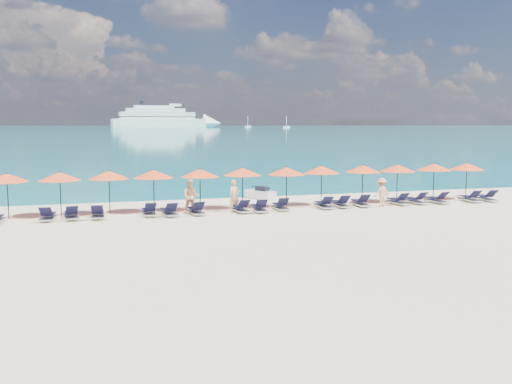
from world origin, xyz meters
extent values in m
plane|color=beige|center=(0.00, 0.00, 0.00)|extent=(1400.00, 1400.00, 0.00)
cube|color=#1FA9B2|center=(0.00, 660.00, 0.01)|extent=(1600.00, 1300.00, 0.01)
cube|color=white|center=(63.95, 581.31, 4.42)|extent=(98.34, 26.17, 8.83)
cone|color=white|center=(122.02, 586.45, 4.42)|extent=(21.07, 21.07, 19.43)
cube|color=white|center=(62.19, 581.15, 12.37)|extent=(78.75, 21.81, 7.07)
cube|color=white|center=(60.43, 581.00, 17.66)|extent=(61.17, 18.51, 4.42)
cube|color=white|center=(58.67, 580.84, 21.20)|extent=(41.58, 14.16, 3.09)
cube|color=black|center=(62.19, 581.15, 11.04)|extent=(79.73, 22.08, 0.79)
cube|color=black|center=(62.19, 581.15, 14.13)|extent=(77.76, 21.55, 0.79)
cylinder|color=black|center=(46.53, 579.77, 24.73)|extent=(3.89, 3.89, 4.86)
cube|color=white|center=(170.62, 482.66, 0.85)|extent=(6.36, 2.12, 1.70)
cylinder|color=white|center=(170.62, 482.66, 6.36)|extent=(0.38, 0.38, 10.61)
cube|color=white|center=(153.26, 555.34, 0.84)|extent=(6.31, 2.10, 1.68)
cylinder|color=white|center=(153.26, 555.34, 6.31)|extent=(0.38, 0.38, 10.51)
cube|color=white|center=(2.11, 9.24, 0.26)|extent=(1.66, 2.19, 0.47)
cube|color=black|center=(2.19, 9.09, 0.60)|extent=(0.78, 0.96, 0.30)
cylinder|color=black|center=(1.86, 9.70, 0.73)|extent=(0.44, 0.27, 0.05)
imported|color=tan|center=(-0.79, 4.32, 0.86)|extent=(0.73, 0.61, 1.71)
imported|color=tan|center=(-3.07, 4.34, 0.90)|extent=(0.97, 0.70, 1.81)
imported|color=tan|center=(7.61, 4.02, 0.81)|extent=(1.13, 0.71, 1.62)
cylinder|color=black|center=(-11.85, 5.42, 1.10)|extent=(0.05, 0.05, 2.20)
cone|color=#FF5022|center=(-11.85, 5.42, 2.02)|extent=(2.10, 2.10, 0.42)
sphere|color=black|center=(-11.85, 5.42, 2.24)|extent=(0.08, 0.08, 0.08)
cylinder|color=black|center=(-9.43, 5.43, 1.10)|extent=(0.05, 0.05, 2.20)
cone|color=#FF5022|center=(-9.43, 5.43, 2.02)|extent=(2.10, 2.10, 0.42)
sphere|color=black|center=(-9.43, 5.43, 2.24)|extent=(0.08, 0.08, 0.08)
cylinder|color=black|center=(-7.06, 5.56, 1.10)|extent=(0.05, 0.05, 2.20)
cone|color=#FF5022|center=(-7.06, 5.56, 2.02)|extent=(2.10, 2.10, 0.42)
sphere|color=black|center=(-7.06, 5.56, 2.24)|extent=(0.08, 0.08, 0.08)
cylinder|color=black|center=(-4.82, 5.46, 1.10)|extent=(0.05, 0.05, 2.20)
cone|color=#FF5022|center=(-4.82, 5.46, 2.02)|extent=(2.10, 2.10, 0.42)
sphere|color=black|center=(-4.82, 5.46, 2.24)|extent=(0.08, 0.08, 0.08)
cylinder|color=black|center=(-2.39, 5.39, 1.10)|extent=(0.05, 0.05, 2.20)
cone|color=#FF5022|center=(-2.39, 5.39, 2.02)|extent=(2.10, 2.10, 0.42)
sphere|color=black|center=(-2.39, 5.39, 2.24)|extent=(0.08, 0.08, 0.08)
cylinder|color=black|center=(-0.01, 5.55, 1.10)|extent=(0.05, 0.05, 2.20)
cone|color=#FF5022|center=(-0.01, 5.55, 2.02)|extent=(2.10, 2.10, 0.42)
sphere|color=black|center=(-0.01, 5.55, 2.24)|extent=(0.08, 0.08, 0.08)
cylinder|color=black|center=(2.44, 5.30, 1.10)|extent=(0.05, 0.05, 2.20)
cone|color=#FF5022|center=(2.44, 5.30, 2.02)|extent=(2.10, 2.10, 0.42)
sphere|color=black|center=(2.44, 5.30, 2.24)|extent=(0.08, 0.08, 0.08)
cylinder|color=black|center=(4.63, 5.58, 1.10)|extent=(0.05, 0.05, 2.20)
cone|color=#FF5022|center=(4.63, 5.58, 2.02)|extent=(2.10, 2.10, 0.42)
sphere|color=black|center=(4.63, 5.58, 2.24)|extent=(0.08, 0.08, 0.08)
cylinder|color=black|center=(7.18, 5.51, 1.10)|extent=(0.05, 0.05, 2.20)
cone|color=#FF5022|center=(7.18, 5.51, 2.02)|extent=(2.10, 2.10, 0.42)
sphere|color=black|center=(7.18, 5.51, 2.24)|extent=(0.08, 0.08, 0.08)
cylinder|color=black|center=(9.38, 5.40, 1.10)|extent=(0.05, 0.05, 2.20)
cone|color=#FF5022|center=(9.38, 5.40, 2.02)|extent=(2.10, 2.10, 0.42)
sphere|color=black|center=(9.38, 5.40, 2.24)|extent=(0.08, 0.08, 0.08)
cylinder|color=black|center=(11.93, 5.52, 1.10)|extent=(0.05, 0.05, 2.20)
cone|color=#FF5022|center=(11.93, 5.52, 2.02)|extent=(2.10, 2.10, 0.42)
sphere|color=black|center=(11.93, 5.52, 2.24)|extent=(0.08, 0.08, 0.08)
cylinder|color=black|center=(14.11, 5.35, 1.10)|extent=(0.05, 0.05, 2.20)
cone|color=#FF5022|center=(14.11, 5.35, 2.02)|extent=(2.10, 2.10, 0.42)
sphere|color=black|center=(14.11, 5.35, 2.24)|extent=(0.08, 0.08, 0.08)
cube|color=silver|center=(-9.99, 4.36, 0.14)|extent=(0.79, 1.75, 0.06)
cube|color=black|center=(-9.97, 4.61, 0.30)|extent=(0.66, 1.15, 0.04)
cube|color=black|center=(-10.05, 3.82, 0.55)|extent=(0.60, 0.59, 0.43)
cube|color=silver|center=(-8.93, 4.42, 0.14)|extent=(0.78, 1.75, 0.06)
cube|color=black|center=(-8.95, 4.67, 0.30)|extent=(0.65, 1.15, 0.04)
cube|color=black|center=(-8.87, 3.88, 0.55)|extent=(0.60, 0.59, 0.43)
cube|color=silver|center=(-7.69, 4.35, 0.14)|extent=(0.72, 1.73, 0.06)
cube|color=black|center=(-7.67, 4.60, 0.30)|extent=(0.61, 1.13, 0.04)
cube|color=black|center=(-7.72, 3.80, 0.55)|extent=(0.58, 0.57, 0.43)
cube|color=silver|center=(-5.20, 4.42, 0.14)|extent=(0.69, 1.73, 0.06)
cube|color=black|center=(-5.21, 4.67, 0.30)|extent=(0.60, 1.12, 0.04)
cube|color=black|center=(-5.18, 3.87, 0.55)|extent=(0.57, 0.56, 0.43)
cube|color=silver|center=(-4.23, 4.08, 0.14)|extent=(0.76, 1.75, 0.06)
cube|color=black|center=(-4.25, 4.33, 0.30)|extent=(0.64, 1.14, 0.04)
cube|color=black|center=(-4.18, 3.54, 0.55)|extent=(0.59, 0.58, 0.43)
cube|color=silver|center=(-2.87, 4.15, 0.14)|extent=(0.78, 1.75, 0.06)
cube|color=black|center=(-2.90, 4.40, 0.30)|extent=(0.65, 1.15, 0.04)
cube|color=black|center=(-2.82, 3.60, 0.55)|extent=(0.60, 0.59, 0.43)
cube|color=silver|center=(-0.52, 4.18, 0.14)|extent=(0.75, 1.74, 0.06)
cube|color=black|center=(-0.54, 4.43, 0.30)|extent=(0.64, 1.14, 0.04)
cube|color=black|center=(-0.47, 3.63, 0.55)|extent=(0.59, 0.58, 0.43)
cube|color=silver|center=(0.49, 4.04, 0.14)|extent=(0.77, 1.75, 0.06)
cube|color=black|center=(0.51, 4.29, 0.30)|extent=(0.65, 1.15, 0.04)
cube|color=black|center=(0.44, 3.50, 0.55)|extent=(0.60, 0.58, 0.43)
cube|color=silver|center=(1.75, 4.35, 0.14)|extent=(0.72, 1.73, 0.06)
cube|color=black|center=(1.77, 4.60, 0.30)|extent=(0.61, 1.13, 0.04)
cube|color=black|center=(1.72, 3.80, 0.55)|extent=(0.58, 0.57, 0.43)
cube|color=silver|center=(4.22, 4.23, 0.14)|extent=(0.72, 1.73, 0.06)
cube|color=black|center=(4.24, 4.48, 0.30)|extent=(0.61, 1.13, 0.04)
cube|color=black|center=(4.19, 3.68, 0.55)|extent=(0.58, 0.57, 0.43)
cube|color=silver|center=(5.27, 4.35, 0.14)|extent=(0.69, 1.73, 0.06)
cube|color=black|center=(5.28, 4.60, 0.30)|extent=(0.60, 1.12, 0.04)
cube|color=black|center=(5.24, 3.81, 0.55)|extent=(0.57, 0.56, 0.43)
cube|color=silver|center=(6.51, 4.40, 0.14)|extent=(0.73, 1.74, 0.06)
cube|color=black|center=(6.52, 4.65, 0.30)|extent=(0.62, 1.13, 0.04)
cube|color=black|center=(6.47, 3.85, 0.55)|extent=(0.59, 0.57, 0.43)
cube|color=silver|center=(8.86, 4.40, 0.14)|extent=(0.67, 1.72, 0.06)
cube|color=black|center=(8.86, 4.65, 0.30)|extent=(0.58, 1.11, 0.04)
cube|color=black|center=(8.88, 3.85, 0.55)|extent=(0.56, 0.55, 0.43)
cube|color=silver|center=(10.04, 4.42, 0.14)|extent=(0.79, 1.75, 0.06)
cube|color=black|center=(10.01, 4.66, 0.30)|extent=(0.66, 1.15, 0.04)
cube|color=black|center=(10.09, 3.87, 0.55)|extent=(0.60, 0.59, 0.43)
cube|color=silver|center=(11.34, 4.26, 0.14)|extent=(0.73, 1.74, 0.06)
cube|color=black|center=(11.32, 4.51, 0.30)|extent=(0.62, 1.13, 0.04)
cube|color=black|center=(11.38, 3.71, 0.55)|extent=(0.58, 0.57, 0.43)
cube|color=silver|center=(13.58, 4.23, 0.14)|extent=(0.77, 1.75, 0.06)
cube|color=black|center=(13.60, 4.48, 0.30)|extent=(0.65, 1.15, 0.04)
cube|color=black|center=(13.53, 3.69, 0.55)|extent=(0.60, 0.58, 0.43)
cube|color=silver|center=(14.70, 4.22, 0.14)|extent=(0.78, 1.75, 0.06)
cube|color=black|center=(14.73, 4.47, 0.30)|extent=(0.65, 1.15, 0.04)
cube|color=black|center=(14.65, 3.67, 0.55)|extent=(0.60, 0.59, 0.43)
camera|label=1|loc=(-8.01, -24.28, 4.65)|focal=40.00mm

